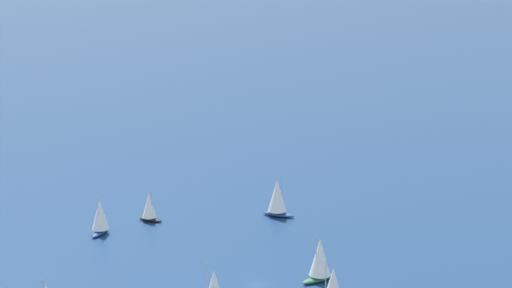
{
  "coord_description": "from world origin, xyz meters",
  "views": [
    {
      "loc": [
        153.01,
        -48.27,
        66.9
      ],
      "look_at": [
        0.0,
        0.0,
        28.85
      ],
      "focal_mm": 60.28,
      "sensor_mm": 36.0,
      "label": 1
    }
  ],
  "objects_px": {
    "sailboat_inshore": "(320,260)",
    "sailboat_far_port": "(100,217)",
    "sailboat_near_centre": "(277,198)",
    "sailboat_mid_cluster": "(149,207)"
  },
  "relations": [
    {
      "from": "sailboat_near_centre",
      "to": "sailboat_inshore",
      "type": "relative_size",
      "value": 1.07
    },
    {
      "from": "sailboat_far_port",
      "to": "sailboat_near_centre",
      "type": "bearing_deg",
      "value": 90.04
    },
    {
      "from": "sailboat_far_port",
      "to": "sailboat_inshore",
      "type": "distance_m",
      "value": 56.89
    },
    {
      "from": "sailboat_mid_cluster",
      "to": "sailboat_inshore",
      "type": "bearing_deg",
      "value": 28.23
    },
    {
      "from": "sailboat_near_centre",
      "to": "sailboat_inshore",
      "type": "bearing_deg",
      "value": -7.3
    },
    {
      "from": "sailboat_far_port",
      "to": "sailboat_mid_cluster",
      "type": "height_order",
      "value": "sailboat_far_port"
    },
    {
      "from": "sailboat_inshore",
      "to": "sailboat_far_port",
      "type": "bearing_deg",
      "value": -137.62
    },
    {
      "from": "sailboat_near_centre",
      "to": "sailboat_far_port",
      "type": "height_order",
      "value": "sailboat_near_centre"
    },
    {
      "from": "sailboat_far_port",
      "to": "sailboat_inshore",
      "type": "xyz_separation_m",
      "value": [
        42.02,
        38.34,
        0.35
      ]
    },
    {
      "from": "sailboat_near_centre",
      "to": "sailboat_far_port",
      "type": "xyz_separation_m",
      "value": [
        0.03,
        -43.73,
        -0.66
      ]
    }
  ]
}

